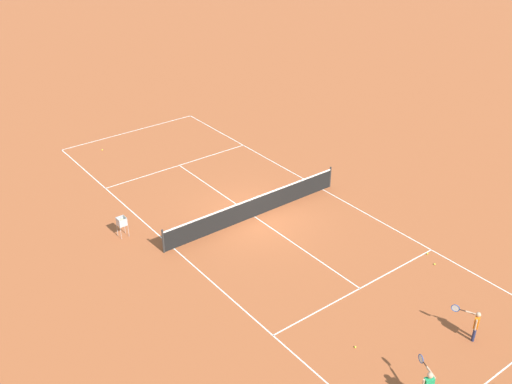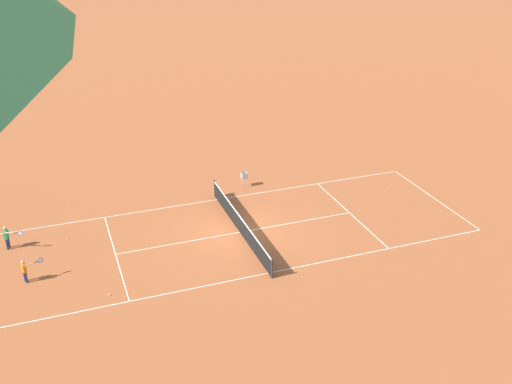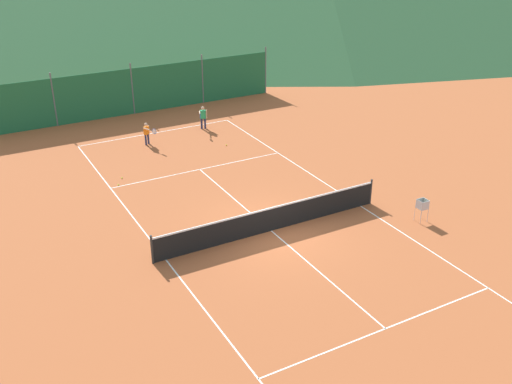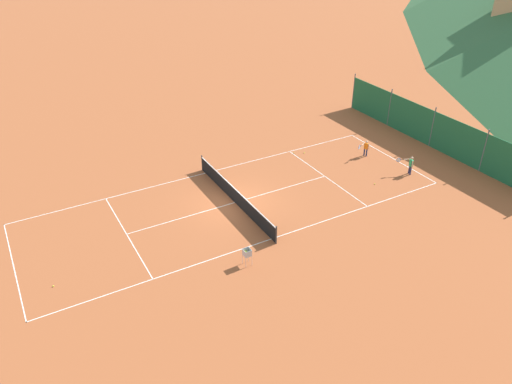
{
  "view_description": "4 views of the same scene",
  "coord_description": "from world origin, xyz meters",
  "px_view_note": "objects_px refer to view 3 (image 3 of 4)",
  "views": [
    {
      "loc": [
        13.65,
        17.97,
        13.71
      ],
      "look_at": [
        0.03,
        0.16,
        1.32
      ],
      "focal_mm": 42.0,
      "sensor_mm": 36.0,
      "label": 1
    },
    {
      "loc": [
        -25.81,
        8.55,
        15.27
      ],
      "look_at": [
        1.72,
        -1.52,
        1.3
      ],
      "focal_mm": 42.0,
      "sensor_mm": 36.0,
      "label": 2
    },
    {
      "loc": [
        -9.71,
        -16.45,
        10.79
      ],
      "look_at": [
        0.23,
        1.58,
        0.85
      ],
      "focal_mm": 42.0,
      "sensor_mm": 36.0,
      "label": 3
    },
    {
      "loc": [
        21.92,
        -10.98,
        15.23
      ],
      "look_at": [
        0.66,
        1.03,
        0.75
      ],
      "focal_mm": 35.0,
      "sensor_mm": 36.0,
      "label": 4
    }
  ],
  "objects_px": {
    "tennis_ball_alley_left": "(226,145)",
    "tennis_ball_by_net_left": "(122,178)",
    "player_near_service": "(147,132)",
    "player_near_baseline": "(203,116)",
    "tennis_ball_alley_right": "(118,185)",
    "tennis_net": "(271,219)",
    "ball_hopper": "(422,206)"
  },
  "relations": [
    {
      "from": "tennis_net",
      "to": "ball_hopper",
      "type": "relative_size",
      "value": 10.31
    },
    {
      "from": "tennis_ball_by_net_left",
      "to": "tennis_net",
      "type": "bearing_deg",
      "value": -64.67
    },
    {
      "from": "tennis_ball_alley_right",
      "to": "ball_hopper",
      "type": "bearing_deg",
      "value": -43.63
    },
    {
      "from": "tennis_ball_alley_left",
      "to": "tennis_ball_alley_right",
      "type": "bearing_deg",
      "value": -162.2
    },
    {
      "from": "tennis_net",
      "to": "tennis_ball_alley_left",
      "type": "height_order",
      "value": "tennis_net"
    },
    {
      "from": "tennis_net",
      "to": "player_near_service",
      "type": "bearing_deg",
      "value": 95.39
    },
    {
      "from": "tennis_ball_by_net_left",
      "to": "ball_hopper",
      "type": "xyz_separation_m",
      "value": [
        8.66,
        -9.22,
        0.63
      ]
    },
    {
      "from": "tennis_net",
      "to": "tennis_ball_alley_left",
      "type": "relative_size",
      "value": 139.09
    },
    {
      "from": "tennis_net",
      "to": "tennis_ball_by_net_left",
      "type": "height_order",
      "value": "tennis_net"
    },
    {
      "from": "tennis_net",
      "to": "player_near_service",
      "type": "relative_size",
      "value": 8.18
    },
    {
      "from": "tennis_net",
      "to": "player_near_service",
      "type": "xyz_separation_m",
      "value": [
        -0.99,
        10.47,
        0.16
      ]
    },
    {
      "from": "tennis_net",
      "to": "tennis_ball_by_net_left",
      "type": "bearing_deg",
      "value": 115.33
    },
    {
      "from": "tennis_ball_alley_left",
      "to": "tennis_ball_by_net_left",
      "type": "xyz_separation_m",
      "value": [
        -5.73,
        -1.33,
        0.0
      ]
    },
    {
      "from": "ball_hopper",
      "to": "tennis_ball_alley_left",
      "type": "bearing_deg",
      "value": 105.56
    },
    {
      "from": "tennis_ball_alley_right",
      "to": "tennis_ball_by_net_left",
      "type": "distance_m",
      "value": 0.72
    },
    {
      "from": "ball_hopper",
      "to": "player_near_baseline",
      "type": "bearing_deg",
      "value": 102.33
    },
    {
      "from": "player_near_service",
      "to": "tennis_ball_by_net_left",
      "type": "height_order",
      "value": "player_near_service"
    },
    {
      "from": "tennis_net",
      "to": "ball_hopper",
      "type": "bearing_deg",
      "value": -21.58
    },
    {
      "from": "tennis_net",
      "to": "tennis_ball_alley_left",
      "type": "bearing_deg",
      "value": 74.46
    },
    {
      "from": "player_near_baseline",
      "to": "ball_hopper",
      "type": "relative_size",
      "value": 1.37
    },
    {
      "from": "player_near_service",
      "to": "ball_hopper",
      "type": "xyz_separation_m",
      "value": [
        6.28,
        -12.56,
        0.0
      ]
    },
    {
      "from": "tennis_ball_alley_left",
      "to": "player_near_service",
      "type": "bearing_deg",
      "value": 148.97
    },
    {
      "from": "player_near_service",
      "to": "player_near_baseline",
      "type": "xyz_separation_m",
      "value": [
        3.36,
        0.77,
        0.06
      ]
    },
    {
      "from": "tennis_ball_alley_right",
      "to": "tennis_ball_alley_left",
      "type": "bearing_deg",
      "value": 17.8
    },
    {
      "from": "ball_hopper",
      "to": "tennis_net",
      "type": "bearing_deg",
      "value": 158.42
    },
    {
      "from": "player_near_baseline",
      "to": "tennis_ball_alley_left",
      "type": "bearing_deg",
      "value": -90.46
    },
    {
      "from": "player_near_service",
      "to": "ball_hopper",
      "type": "distance_m",
      "value": 14.04
    },
    {
      "from": "player_near_service",
      "to": "tennis_ball_alley_left",
      "type": "distance_m",
      "value": 3.95
    },
    {
      "from": "tennis_net",
      "to": "tennis_ball_by_net_left",
      "type": "relative_size",
      "value": 139.09
    },
    {
      "from": "player_near_baseline",
      "to": "tennis_ball_by_net_left",
      "type": "bearing_deg",
      "value": -144.42
    },
    {
      "from": "tennis_ball_alley_right",
      "to": "player_near_service",
      "type": "bearing_deg",
      "value": 55.34
    },
    {
      "from": "tennis_net",
      "to": "tennis_ball_alley_right",
      "type": "distance_m",
      "value": 7.51
    }
  ]
}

